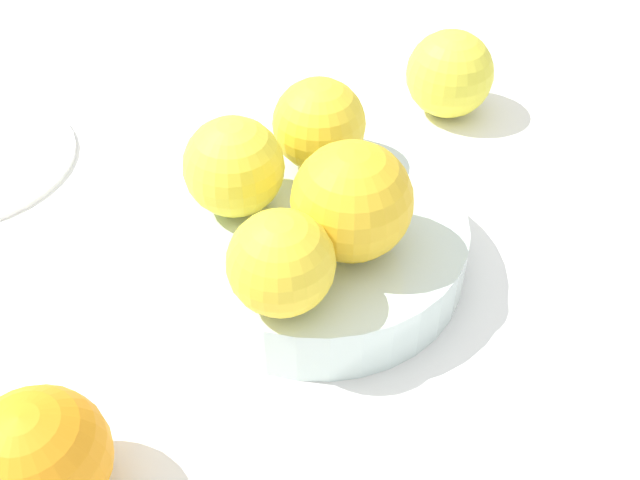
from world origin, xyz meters
The scene contains 8 objects.
ground_plane centered at (0.00, 0.00, -1.00)cm, with size 110.00×110.00×2.00cm, color white.
fruit_bowl centered at (0.00, 0.00, 1.90)cm, with size 19.16×19.16×4.02cm.
orange_in_bowl_0 centered at (-2.64, -1.25, 7.67)cm, with size 7.29×7.29×7.29cm, color yellow.
orange_in_bowl_1 centered at (2.92, 4.83, 7.24)cm, with size 6.43×6.43×6.43cm, color yellow.
orange_in_bowl_2 centered at (-5.97, 3.77, 7.07)cm, with size 6.09×6.09×6.09cm, color yellow.
orange_in_bowl_3 centered at (6.11, -1.52, 7.19)cm, with size 6.34×6.34×6.34cm, color yellow.
orange_loose_0 centered at (15.34, -15.07, 3.62)cm, with size 7.24×7.24×7.24cm, color yellow.
orange_loose_1 centered at (-12.63, 17.40, 3.57)cm, with size 7.13×7.13×7.13cm, color orange.
Camera 1 is at (-34.45, 8.98, 36.26)cm, focal length 42.07 mm.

